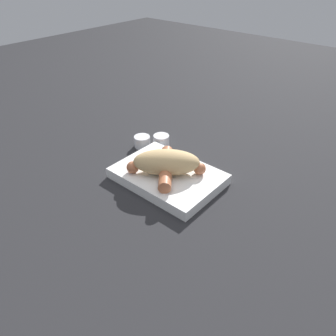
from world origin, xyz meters
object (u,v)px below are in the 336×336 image
condiment_cup_far (142,142)px  bread_roll (166,162)px  food_tray (168,176)px  sausage (166,168)px  condiment_cup_near (161,141)px

condiment_cup_far → bread_roll: bearing=152.6°
food_tray → sausage: 0.03m
condiment_cup_near → condiment_cup_far: bearing=47.0°
sausage → condiment_cup_far: 0.18m
food_tray → bread_roll: (0.00, 0.01, 0.04)m
sausage → condiment_cup_near: sausage is taller
sausage → condiment_cup_far: size_ratio=3.40×
food_tray → sausage: (-0.00, 0.01, 0.03)m
sausage → condiment_cup_near: (0.12, -0.12, -0.02)m
food_tray → bread_roll: bread_roll is taller
food_tray → sausage: bearing=93.9°
bread_roll → sausage: size_ratio=1.08×
food_tray → condiment_cup_far: bearing=-25.5°
sausage → condiment_cup_far: sausage is taller
food_tray → bread_roll: 0.04m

